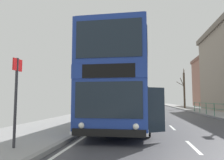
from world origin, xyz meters
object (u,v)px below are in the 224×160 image
object	(u,v)px
double_decker_bus_main	(125,85)
background_building_01	(224,81)
bus_stop_sign_near	(16,92)
bare_tree_far_00	(184,89)

from	to	relation	value
double_decker_bus_main	background_building_01	size ratio (longest dim) A/B	0.79
bus_stop_sign_near	bare_tree_far_00	distance (m)	32.34
bus_stop_sign_near	background_building_01	world-z (taller)	background_building_01
double_decker_bus_main	bus_stop_sign_near	world-z (taller)	double_decker_bus_main
double_decker_bus_main	bus_stop_sign_near	xyz separation A→B (m)	(-2.71, -6.60, -0.61)
bus_stop_sign_near	double_decker_bus_main	bearing A→B (deg)	67.70
double_decker_bus_main	bare_tree_far_00	xyz separation A→B (m)	(7.85, 23.92, 0.90)
double_decker_bus_main	bus_stop_sign_near	size ratio (longest dim) A/B	4.28
double_decker_bus_main	bus_stop_sign_near	bearing A→B (deg)	-112.30
double_decker_bus_main	background_building_01	world-z (taller)	background_building_01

